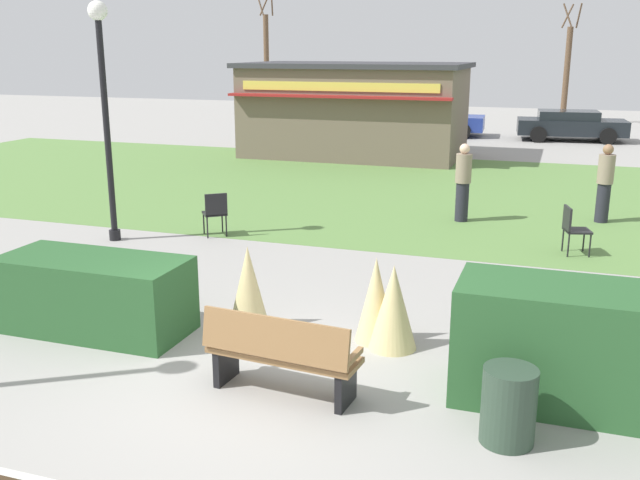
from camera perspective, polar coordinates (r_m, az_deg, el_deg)
ground_plane at (r=8.21m, az=-5.81°, el=-11.45°), size 80.00×80.00×0.00m
lawn_patch at (r=18.94m, az=8.99°, el=3.83°), size 36.00×12.00×0.01m
park_bench at (r=7.75m, az=-3.17°, el=-9.12°), size 1.74×0.67×0.95m
hedge_left at (r=9.92m, az=-17.58°, el=-4.17°), size 2.51×1.10×1.00m
hedge_right at (r=7.98m, az=20.06°, el=-8.05°), size 2.55×1.10×1.29m
ornamental_grass_behind_left at (r=9.62m, az=-5.75°, el=-3.74°), size 0.55×0.55×1.13m
ornamental_grass_behind_right at (r=8.95m, az=5.88°, el=-5.35°), size 0.61×0.61×1.08m
ornamental_grass_behind_center at (r=9.13m, az=4.48°, el=-4.78°), size 0.52×0.52×1.12m
lamppost_mid at (r=14.15m, az=-16.89°, el=11.05°), size 0.36×0.36×4.49m
trash_bin at (r=7.17m, az=14.85°, el=-12.69°), size 0.52×0.52×0.76m
food_kiosk at (r=25.03m, az=2.81°, el=10.39°), size 7.54×4.57×3.16m
cafe_chair_west at (r=13.70m, az=19.56°, el=1.04°), size 0.54×0.54×0.89m
cafe_chair_east at (r=14.32m, az=-8.37°, el=2.35°), size 0.62×0.62×0.89m
person_strolling at (r=15.68m, az=11.36°, el=4.56°), size 0.34×0.34×1.69m
person_standing at (r=16.45m, az=21.82°, el=4.26°), size 0.34×0.34×1.69m
parked_car_west_slot at (r=31.30m, az=9.03°, el=9.44°), size 4.31×2.26×1.20m
parked_car_center_slot at (r=30.84m, az=19.39°, el=8.70°), size 4.35×2.36×1.20m
tree_left_bg at (r=39.63m, az=-4.30°, el=13.93°), size 0.91×0.96×6.40m
tree_right_bg at (r=37.42m, az=19.12°, el=12.53°), size 0.91×0.96×5.67m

